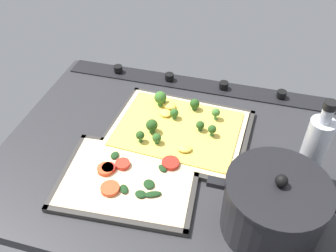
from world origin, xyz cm
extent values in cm
cube|color=#28282B|center=(0.00, 0.00, -1.50)|extent=(86.07, 66.62, 3.00)
cube|color=black|center=(0.00, -29.81, 0.40)|extent=(82.63, 7.00, 0.80)
cylinder|color=black|center=(-25.82, -29.81, 1.70)|extent=(2.80, 2.80, 1.80)
cylinder|color=black|center=(-8.61, -29.81, 1.70)|extent=(2.80, 2.80, 1.80)
cylinder|color=black|center=(8.61, -29.81, 1.70)|extent=(2.80, 2.80, 1.80)
cylinder|color=black|center=(25.82, -29.81, 1.70)|extent=(2.80, 2.80, 1.80)
cube|color=#33302D|center=(-0.28, -6.82, 0.25)|extent=(37.76, 30.20, 0.50)
cube|color=#33302D|center=(-0.96, -20.41, 0.65)|extent=(36.40, 3.01, 1.30)
cube|color=#33302D|center=(0.40, 6.78, 0.65)|extent=(36.40, 3.01, 1.30)
cube|color=#33302D|center=(-17.85, -5.94, 0.65)|extent=(2.61, 28.45, 1.30)
cube|color=#33302D|center=(17.29, -7.69, 0.65)|extent=(2.61, 28.45, 1.30)
cube|color=beige|center=(-0.28, -6.82, 1.00)|extent=(35.24, 27.68, 1.00)
cube|color=#EDC64C|center=(-0.28, -6.82, 1.70)|extent=(32.39, 24.95, 0.40)
cone|color=#427635|center=(-5.77, -7.54, 2.33)|extent=(1.22, 1.22, 0.86)
sphere|color=#264C1C|center=(-5.77, -7.54, 3.60)|extent=(2.22, 2.22, 2.22)
cone|color=#5B9F46|center=(7.25, -15.22, 2.48)|extent=(1.93, 1.93, 1.15)
sphere|color=#386B28|center=(7.25, -15.22, 4.37)|extent=(3.51, 3.51, 3.51)
cone|color=#427635|center=(-2.51, -15.70, 2.35)|extent=(1.50, 1.50, 0.90)
sphere|color=#264C1C|center=(-2.51, -15.70, 3.83)|extent=(2.73, 2.73, 2.73)
cone|color=#427635|center=(-9.08, -6.36, 2.54)|extent=(1.22, 1.22, 1.27)
sphere|color=#264C1C|center=(-9.08, -6.36, 4.00)|extent=(2.21, 2.21, 2.21)
cone|color=#4D8B3F|center=(1.96, -10.47, 2.35)|extent=(1.29, 1.29, 0.90)
sphere|color=#2D5B23|center=(1.96, -10.47, 3.69)|extent=(2.35, 2.35, 2.35)
cone|color=#4D8B3F|center=(3.75, -0.11, 2.30)|extent=(1.26, 1.26, 0.80)
sphere|color=#2D5B23|center=(3.75, -0.11, 3.56)|extent=(2.29, 2.29, 2.29)
cone|color=#68AD54|center=(-8.85, -13.12, 2.58)|extent=(1.25, 1.25, 1.37)
sphere|color=#427533|center=(-8.85, -13.12, 4.12)|extent=(2.28, 2.28, 2.28)
cone|color=#427635|center=(6.13, -3.61, 2.46)|extent=(1.69, 1.69, 1.11)
sphere|color=#264C1C|center=(6.13, -3.61, 4.17)|extent=(3.08, 3.08, 3.08)
cone|color=#427635|center=(7.89, 0.62, 2.51)|extent=(1.22, 1.22, 1.23)
sphere|color=#264C1C|center=(7.89, 0.62, 3.96)|extent=(2.21, 2.21, 2.21)
ellipsoid|color=#EDC64C|center=(-3.67, 0.77, 2.44)|extent=(4.06, 3.30, 1.26)
ellipsoid|color=#EDC64C|center=(4.55, -14.70, 2.53)|extent=(5.10, 4.55, 1.47)
ellipsoid|color=#EDC64C|center=(4.64, -11.26, 2.44)|extent=(4.71, 4.61, 1.26)
cube|color=#33302D|center=(6.91, 12.43, 0.25)|extent=(33.44, 26.07, 0.50)
cube|color=#33302D|center=(7.73, 1.14, 0.65)|extent=(31.81, 3.49, 1.30)
cube|color=#33302D|center=(6.10, 23.72, 0.65)|extent=(31.81, 3.49, 1.30)
cube|color=#33302D|center=(-8.35, 11.33, 0.65)|extent=(2.92, 23.86, 1.30)
cube|color=#33302D|center=(22.18, 13.53, 0.65)|extent=(2.92, 23.86, 1.30)
cube|color=beige|center=(6.91, 12.43, 0.95)|extent=(30.88, 23.50, 0.90)
cylinder|color=#B22319|center=(-1.43, 5.87, 1.90)|extent=(4.22, 4.22, 1.00)
cylinder|color=#D14723|center=(12.79, 11.79, 1.90)|extent=(3.94, 3.94, 1.00)
cylinder|color=#B22319|center=(12.19, 11.31, 1.90)|extent=(3.26, 3.26, 1.00)
cylinder|color=red|center=(9.50, 9.22, 1.90)|extent=(3.52, 3.52, 1.00)
cylinder|color=#D14723|center=(9.57, 16.90, 1.90)|extent=(4.27, 4.27, 1.00)
ellipsoid|color=#193819|center=(2.56, 16.46, 1.80)|extent=(2.75, 2.38, 0.60)
ellipsoid|color=#193819|center=(-0.10, 15.78, 1.80)|extent=(4.27, 3.08, 0.60)
ellipsoid|color=#193819|center=(6.57, 16.10, 1.80)|extent=(3.00, 3.20, 0.60)
ellipsoid|color=#193819|center=(1.63, 13.25, 1.80)|extent=(3.71, 3.74, 0.60)
ellipsoid|color=#193819|center=(12.44, 6.87, 1.80)|extent=(2.04, 2.63, 0.60)
ellipsoid|color=#193819|center=(-0.15, 7.84, 1.80)|extent=(2.97, 2.86, 0.60)
cylinder|color=black|center=(-25.16, 15.98, 6.28)|extent=(19.82, 19.82, 12.56)
cylinder|color=black|center=(-25.16, 15.98, 12.96)|extent=(20.22, 20.22, 0.80)
sphere|color=black|center=(-25.16, 15.98, 14.56)|extent=(2.40, 2.40, 2.40)
cube|color=black|center=(-13.45, 15.98, 10.30)|extent=(3.60, 2.00, 1.20)
cylinder|color=#B7BCC6|center=(-32.33, 0.77, 8.87)|extent=(5.35, 5.35, 17.75)
cylinder|color=#B7BCC6|center=(-32.33, 0.77, 19.50)|extent=(2.41, 2.41, 3.50)
cylinder|color=black|center=(-32.33, 0.77, 22.05)|extent=(2.67, 2.67, 1.60)
camera|label=1|loc=(-16.75, 63.70, 66.74)|focal=39.39mm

